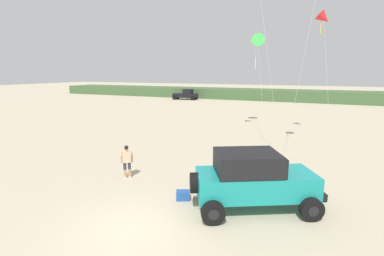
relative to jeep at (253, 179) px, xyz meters
The scene contains 8 objects.
ground_plane 4.73m from the jeep, 137.48° to the right, with size 220.00×220.00×0.00m, color #C1B293.
dune_ridge 45.73m from the jeep, 100.51° to the left, with size 90.00×7.50×1.88m, color #426038.
jeep is the anchor object (origin of this frame).
person_watching 6.38m from the jeep, behind, with size 0.50×0.47×1.67m.
cooler_box 2.97m from the jeep, behind, with size 0.56×0.36×0.38m, color #23519E.
distant_pickup 44.07m from the jeep, 118.24° to the left, with size 4.79×2.85×1.98m.
kite_green_box 15.83m from the jeep, 81.67° to the left, with size 1.79×4.79×9.67m.
kite_yellow_diamond 18.36m from the jeep, 101.26° to the left, with size 2.88×6.60×8.66m.
Camera 1 is at (5.30, -7.08, 5.17)m, focal length 26.43 mm.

